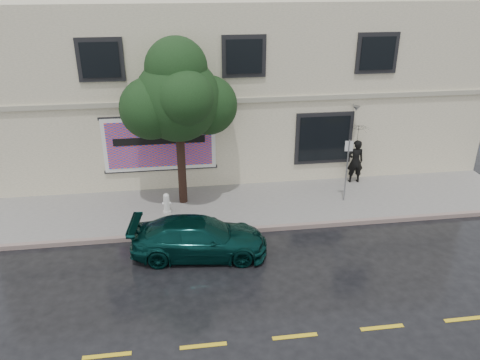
{
  "coord_description": "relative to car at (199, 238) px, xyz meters",
  "views": [
    {
      "loc": [
        -2.51,
        -11.9,
        8.05
      ],
      "look_at": [
        -0.53,
        2.2,
        1.61
      ],
      "focal_mm": 35.0,
      "sensor_mm": 36.0,
      "label": 1
    }
  ],
  "objects": [
    {
      "name": "building",
      "position": [
        2.04,
        8.63,
        2.9
      ],
      "size": [
        20.0,
        8.12,
        7.0
      ],
      "color": "beige",
      "rests_on": "ground"
    },
    {
      "name": "pedestrian",
      "position": [
        6.51,
        4.23,
        0.44
      ],
      "size": [
        0.67,
        0.45,
        1.78
      ],
      "primitive_type": "imported",
      "rotation": [
        0.0,
        0.0,
        3.1
      ],
      "color": "black",
      "rests_on": "sidewalk"
    },
    {
      "name": "umbrella",
      "position": [
        6.51,
        4.23,
        1.7
      ],
      "size": [
        1.26,
        1.26,
        0.73
      ],
      "primitive_type": "imported",
      "rotation": [
        0.0,
        0.0,
        0.35
      ],
      "color": "black",
      "rests_on": "pedestrian"
    },
    {
      "name": "fire_hydrant",
      "position": [
        -0.99,
        2.6,
        -0.08
      ],
      "size": [
        0.31,
        0.29,
        0.76
      ],
      "rotation": [
        0.0,
        0.0,
        0.0
      ],
      "color": "silver",
      "rests_on": "sidewalk"
    },
    {
      "name": "road_marking",
      "position": [
        2.04,
        -3.87,
        -0.59
      ],
      "size": [
        19.0,
        0.12,
        0.01
      ],
      "primitive_type": "cube",
      "color": "gold",
      "rests_on": "ground"
    },
    {
      "name": "curb",
      "position": [
        2.04,
        1.13,
        -0.52
      ],
      "size": [
        20.0,
        0.18,
        0.16
      ],
      "primitive_type": "cube",
      "color": "gray",
      "rests_on": "ground"
    },
    {
      "name": "ground",
      "position": [
        2.04,
        -0.37,
        -0.6
      ],
      "size": [
        90.0,
        90.0,
        0.0
      ],
      "primitive_type": "plane",
      "color": "black",
      "rests_on": "ground"
    },
    {
      "name": "street_tree",
      "position": [
        -0.39,
        3.4,
        3.41
      ],
      "size": [
        2.9,
        2.9,
        5.34
      ],
      "color": "#321D16",
      "rests_on": "sidewalk"
    },
    {
      "name": "billboard",
      "position": [
        -1.16,
        4.55,
        1.45
      ],
      "size": [
        4.3,
        0.16,
        2.2
      ],
      "color": "white",
      "rests_on": "ground"
    },
    {
      "name": "sidewalk",
      "position": [
        2.04,
        2.88,
        -0.52
      ],
      "size": [
        20.0,
        3.5,
        0.15
      ],
      "primitive_type": "cube",
      "color": "gray",
      "rests_on": "ground"
    },
    {
      "name": "car",
      "position": [
        0.0,
        0.0,
        0.0
      ],
      "size": [
        4.29,
        2.26,
        1.2
      ],
      "primitive_type": "imported",
      "rotation": [
        0.0,
        0.0,
        1.46
      ],
      "color": "#072D2A",
      "rests_on": "ground"
    },
    {
      "name": "sign_pole",
      "position": [
        5.55,
        2.67,
        1.0
      ],
      "size": [
        0.29,
        0.05,
        2.38
      ],
      "rotation": [
        0.0,
        0.0,
        -0.1
      ],
      "color": "gray",
      "rests_on": "sidewalk"
    }
  ]
}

